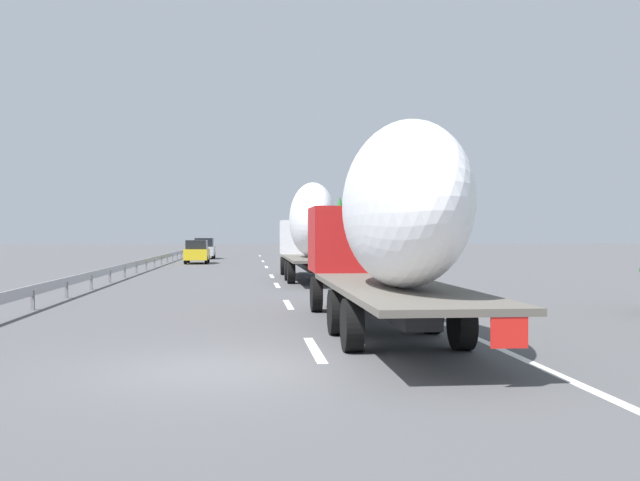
% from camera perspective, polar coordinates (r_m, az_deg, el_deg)
% --- Properties ---
extents(ground_plane, '(260.00, 260.00, 0.00)m').
position_cam_1_polar(ground_plane, '(52.29, -6.26, -2.05)').
color(ground_plane, '#4C4C4F').
extents(lane_stripe_0, '(3.20, 0.20, 0.01)m').
position_cam_1_polar(lane_stripe_0, '(14.48, -0.43, -8.60)').
color(lane_stripe_0, white).
rests_on(lane_stripe_0, ground_plane).
extents(lane_stripe_1, '(3.20, 0.20, 0.01)m').
position_cam_1_polar(lane_stripe_1, '(23.66, -2.52, -5.07)').
color(lane_stripe_1, white).
rests_on(lane_stripe_1, ground_plane).
extents(lane_stripe_2, '(3.20, 0.20, 0.01)m').
position_cam_1_polar(lane_stripe_2, '(32.66, -3.41, -3.55)').
color(lane_stripe_2, white).
rests_on(lane_stripe_2, ground_plane).
extents(lane_stripe_3, '(3.20, 0.20, 0.01)m').
position_cam_1_polar(lane_stripe_3, '(39.88, -3.84, -2.83)').
color(lane_stripe_3, white).
rests_on(lane_stripe_3, ground_plane).
extents(lane_stripe_4, '(3.20, 0.20, 0.01)m').
position_cam_1_polar(lane_stripe_4, '(51.33, -4.26, -2.09)').
color(lane_stripe_4, white).
rests_on(lane_stripe_4, ground_plane).
extents(lane_stripe_5, '(3.20, 0.20, 0.01)m').
position_cam_1_polar(lane_stripe_5, '(62.35, -4.53, -1.65)').
color(lane_stripe_5, white).
rests_on(lane_stripe_5, ground_plane).
extents(lane_stripe_6, '(3.20, 0.20, 0.01)m').
position_cam_1_polar(lane_stripe_6, '(78.47, -4.78, -1.22)').
color(lane_stripe_6, white).
rests_on(lane_stripe_6, ground_plane).
extents(edge_line_right, '(110.00, 0.20, 0.01)m').
position_cam_1_polar(edge_line_right, '(57.51, -0.73, -1.82)').
color(edge_line_right, white).
rests_on(edge_line_right, ground_plane).
extents(truck_lead, '(13.90, 2.55, 4.81)m').
position_cam_1_polar(truck_lead, '(36.10, -0.78, 1.05)').
color(truck_lead, silver).
rests_on(truck_lead, ground_plane).
extents(truck_trailing, '(13.63, 2.55, 4.57)m').
position_cam_1_polar(truck_trailing, '(16.13, 5.42, 1.49)').
color(truck_trailing, '#B21919').
rests_on(truck_trailing, ground_plane).
extents(car_yellow_coupe, '(4.37, 1.82, 1.86)m').
position_cam_1_polar(car_yellow_coupe, '(58.06, -9.70, -0.88)').
color(car_yellow_coupe, gold).
rests_on(car_yellow_coupe, ground_plane).
extents(car_silver_hatch, '(4.22, 1.92, 1.98)m').
position_cam_1_polar(car_silver_hatch, '(69.66, -9.12, -0.63)').
color(car_silver_hatch, '#ADB2B7').
rests_on(car_silver_hatch, ground_plane).
extents(road_sign, '(0.10, 0.90, 3.12)m').
position_cam_1_polar(road_sign, '(57.37, 0.48, 0.33)').
color(road_sign, gray).
rests_on(road_sign, ground_plane).
extents(tree_1, '(3.13, 3.13, 5.91)m').
position_cam_1_polar(tree_1, '(60.69, 4.41, 1.90)').
color(tree_1, '#472D19').
rests_on(tree_1, ground_plane).
extents(tree_2, '(3.06, 3.06, 6.82)m').
position_cam_1_polar(tree_2, '(84.32, 1.57, 1.75)').
color(tree_2, '#472D19').
rests_on(tree_2, ground_plane).
extents(tree_3, '(3.37, 3.37, 5.86)m').
position_cam_1_polar(tree_3, '(99.40, 0.15, 1.17)').
color(tree_3, '#472D19').
rests_on(tree_3, ground_plane).
extents(tree_4, '(2.63, 2.63, 7.49)m').
position_cam_1_polar(tree_4, '(91.83, 2.33, 1.97)').
color(tree_4, '#472D19').
rests_on(tree_4, ground_plane).
extents(guardrail_median, '(94.00, 0.10, 0.76)m').
position_cam_1_polar(guardrail_median, '(55.65, -12.43, -1.31)').
color(guardrail_median, '#9EA0A5').
rests_on(guardrail_median, ground_plane).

